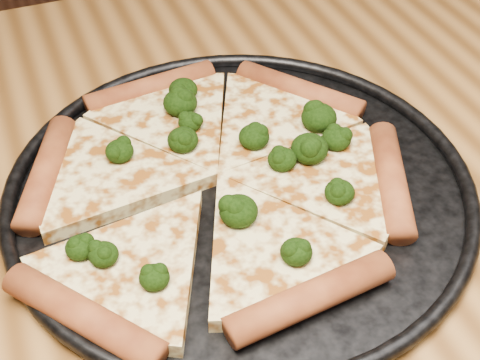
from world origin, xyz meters
name	(u,v)px	position (x,y,z in m)	size (l,w,h in m)	color
dining_table	(227,314)	(0.00, 0.00, 0.66)	(1.20, 0.90, 0.75)	#93612D
pizza_pan	(240,187)	(0.03, 0.05, 0.76)	(0.40, 0.40, 0.02)	black
pizza	(215,179)	(0.01, 0.06, 0.77)	(0.36, 0.33, 0.03)	#EEDA91
broccoli_florets	(238,155)	(0.04, 0.07, 0.78)	(0.26, 0.25, 0.02)	black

